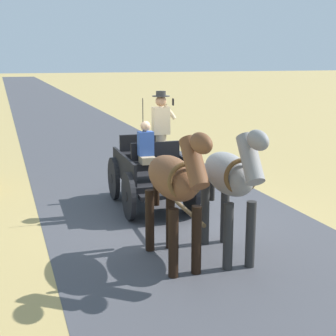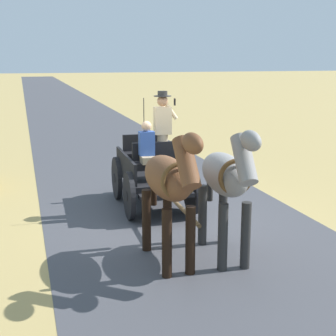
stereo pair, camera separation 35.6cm
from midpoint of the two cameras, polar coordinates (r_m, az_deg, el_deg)
name	(u,v)px [view 2 (the right image)]	position (r m, az deg, el deg)	size (l,w,h in m)	color
ground_plane	(175,217)	(10.03, 1.84, -5.71)	(200.00, 200.00, 0.00)	tan
road_surface	(175,217)	(10.03, 1.84, -5.69)	(5.22, 160.00, 0.01)	#424247
horse_drawn_carriage	(153,170)	(10.50, -0.76, -0.24)	(1.47, 4.51, 2.50)	black
horse_near_side	(226,178)	(7.73, 8.07, -1.20)	(0.68, 2.14, 2.21)	gray
horse_off_side	(169,182)	(7.43, 1.54, -1.65)	(0.61, 2.13, 2.21)	brown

